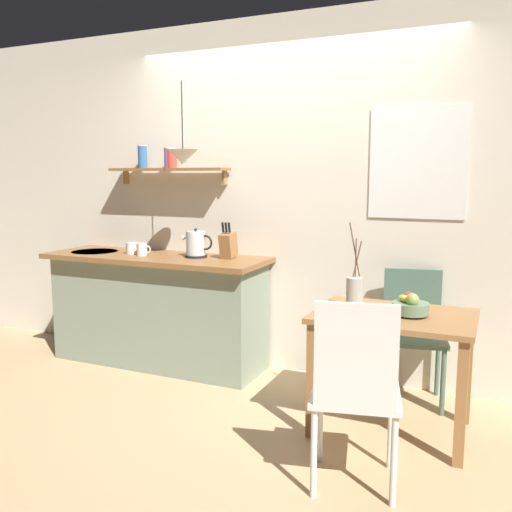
# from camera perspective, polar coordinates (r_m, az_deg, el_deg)

# --- Properties ---
(ground_plane) EXTENTS (14.00, 14.00, 0.00)m
(ground_plane) POSITION_cam_1_polar(r_m,az_deg,el_deg) (3.94, -0.15, -14.39)
(ground_plane) COLOR tan
(back_wall) EXTENTS (6.80, 0.11, 2.70)m
(back_wall) POSITION_cam_1_polar(r_m,az_deg,el_deg) (4.17, 6.09, 5.95)
(back_wall) COLOR silver
(back_wall) RESTS_ON ground_plane
(kitchen_counter) EXTENTS (1.83, 0.63, 0.90)m
(kitchen_counter) POSITION_cam_1_polar(r_m,az_deg,el_deg) (4.53, -10.15, -5.42)
(kitchen_counter) COLOR gray
(kitchen_counter) RESTS_ON ground_plane
(wall_shelf) EXTENTS (1.05, 0.20, 0.32)m
(wall_shelf) POSITION_cam_1_polar(r_m,az_deg,el_deg) (4.56, -9.43, 9.33)
(wall_shelf) COLOR brown
(dining_table) EXTENTS (0.92, 0.66, 0.72)m
(dining_table) POSITION_cam_1_polar(r_m,az_deg,el_deg) (3.37, 14.09, -7.91)
(dining_table) COLOR #9E6B3D
(dining_table) RESTS_ON ground_plane
(dining_chair_near) EXTENTS (0.50, 0.49, 0.96)m
(dining_chair_near) POSITION_cam_1_polar(r_m,az_deg,el_deg) (2.71, 10.30, -13.15)
(dining_chair_near) COLOR white
(dining_chair_near) RESTS_ON ground_plane
(dining_chair_far) EXTENTS (0.51, 0.47, 0.89)m
(dining_chair_far) POSITION_cam_1_polar(r_m,az_deg,el_deg) (3.90, 15.92, -7.12)
(dining_chair_far) COLOR #4C6B5B
(dining_chair_far) RESTS_ON ground_plane
(fruit_bowl) EXTENTS (0.21, 0.21, 0.14)m
(fruit_bowl) POSITION_cam_1_polar(r_m,az_deg,el_deg) (3.30, 15.75, -5.00)
(fruit_bowl) COLOR slate
(fruit_bowl) RESTS_ON dining_table
(twig_vase) EXTENTS (0.10, 0.10, 0.53)m
(twig_vase) POSITION_cam_1_polar(r_m,az_deg,el_deg) (3.38, 10.23, -3.72)
(twig_vase) COLOR #B7B2A8
(twig_vase) RESTS_ON dining_table
(electric_kettle) EXTENTS (0.26, 0.17, 0.23)m
(electric_kettle) POSITION_cam_1_polar(r_m,az_deg,el_deg) (4.26, -6.24, 1.20)
(electric_kettle) COLOR black
(electric_kettle) RESTS_ON kitchen_counter
(knife_block) EXTENTS (0.10, 0.16, 0.28)m
(knife_block) POSITION_cam_1_polar(r_m,az_deg,el_deg) (4.18, -2.91, 1.20)
(knife_block) COLOR #9E6B3D
(knife_block) RESTS_ON kitchen_counter
(coffee_mug_by_sink) EXTENTS (0.13, 0.09, 0.09)m
(coffee_mug_by_sink) POSITION_cam_1_polar(r_m,az_deg,el_deg) (4.55, -12.78, 0.81)
(coffee_mug_by_sink) COLOR white
(coffee_mug_by_sink) RESTS_ON kitchen_counter
(coffee_mug_spare) EXTENTS (0.13, 0.08, 0.10)m
(coffee_mug_spare) POSITION_cam_1_polar(r_m,az_deg,el_deg) (4.43, -11.74, 0.68)
(coffee_mug_spare) COLOR white
(coffee_mug_spare) RESTS_ON kitchen_counter
(pendant_lamp) EXTENTS (0.22, 0.22, 0.59)m
(pendant_lamp) POSITION_cam_1_polar(r_m,az_deg,el_deg) (4.08, -7.62, 10.24)
(pendant_lamp) COLOR black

